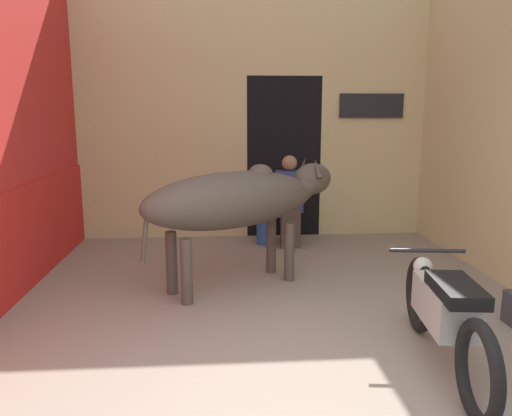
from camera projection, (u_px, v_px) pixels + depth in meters
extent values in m
plane|color=gray|center=(304.00, 410.00, 3.03)|extent=(30.00, 30.00, 0.00)
cube|color=red|center=(21.00, 242.00, 4.89)|extent=(0.03, 4.37, 1.06)
cube|color=#D1BC84|center=(253.00, 19.00, 6.83)|extent=(4.90, 0.18, 1.52)
cube|color=#D1BC84|center=(164.00, 158.00, 7.09)|extent=(2.36, 0.18, 2.28)
cube|color=#D1BC84|center=(369.00, 157.00, 7.31)|extent=(1.49, 0.18, 2.28)
cube|color=black|center=(280.00, 155.00, 7.57)|extent=(1.06, 0.90, 2.28)
cube|color=black|center=(371.00, 106.00, 7.06)|extent=(0.92, 0.03, 0.34)
ellipsoid|color=#4C4238|center=(232.00, 200.00, 5.01)|extent=(2.00, 1.49, 0.57)
ellipsoid|color=#4C4238|center=(260.00, 174.00, 5.15)|extent=(0.36, 0.34, 0.21)
cylinder|color=#4C4238|center=(302.00, 188.00, 5.49)|extent=(0.46, 0.42, 0.38)
ellipsoid|color=#4C4238|center=(312.00, 179.00, 5.56)|extent=(0.56, 0.49, 0.35)
cylinder|color=#4C4238|center=(145.00, 231.00, 4.53)|extent=(0.13, 0.10, 0.57)
cylinder|color=#4C4238|center=(271.00, 245.00, 5.59)|extent=(0.11, 0.11, 0.63)
cylinder|color=#4C4238|center=(289.00, 252.00, 5.32)|extent=(0.11, 0.11, 0.63)
cylinder|color=#4C4238|center=(172.00, 263.00, 4.92)|extent=(0.11, 0.11, 0.63)
cylinder|color=#4C4238|center=(187.00, 272.00, 4.65)|extent=(0.11, 0.11, 0.63)
cone|color=#473D33|center=(303.00, 166.00, 5.61)|extent=(0.14, 0.17, 0.23)
cone|color=#473D33|center=(317.00, 168.00, 5.41)|extent=(0.14, 0.17, 0.23)
torus|color=black|center=(478.00, 372.00, 2.87)|extent=(0.15, 0.62, 0.61)
torus|color=black|center=(419.00, 295.00, 4.09)|extent=(0.15, 0.62, 0.61)
cube|color=#9E9993|center=(445.00, 305.00, 3.45)|extent=(0.36, 0.71, 0.28)
cube|color=black|center=(456.00, 289.00, 3.24)|extent=(0.32, 0.57, 0.09)
cylinder|color=black|center=(427.00, 251.00, 3.88)|extent=(0.58, 0.10, 0.03)
sphere|color=silver|center=(423.00, 266.00, 3.99)|extent=(0.15, 0.15, 0.15)
cube|color=brown|center=(290.00, 233.00, 6.64)|extent=(0.26, 0.14, 0.41)
cube|color=brown|center=(290.00, 213.00, 6.68)|extent=(0.26, 0.32, 0.11)
cube|color=navy|center=(289.00, 191.00, 6.70)|extent=(0.36, 0.20, 0.56)
sphere|color=#937051|center=(289.00, 163.00, 6.63)|extent=(0.20, 0.20, 0.20)
cylinder|color=#2856B2|center=(265.00, 231.00, 6.82)|extent=(0.23, 0.23, 0.37)
cylinder|color=#2856B2|center=(265.00, 216.00, 6.79)|extent=(0.33, 0.33, 0.04)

